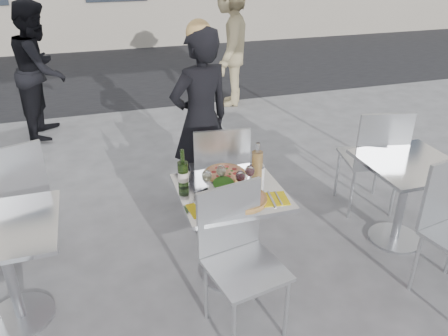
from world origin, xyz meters
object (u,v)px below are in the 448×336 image
object	(u,v)px
wineglass_red_a	(240,177)
pizza_near	(242,198)
sugar_shaker	(260,172)
main_table	(230,215)
napkin_left	(203,209)
side_chair_lfar	(14,192)
carafe	(257,165)
salad_plate	(224,184)
pedestrian_a	(40,70)
pizza_far	(225,174)
wine_bottle	(183,173)
wineglass_red_b	(250,172)
napkin_right	(274,199)
side_table_right	(406,185)
chair_near	(238,249)
side_chair_rfar	(375,153)
wineglass_white_b	(221,172)
woman_diner	(201,121)
wineglass_white_a	(207,177)
pedestrian_b	(230,43)
side_table_left	(4,254)

from	to	relation	value
wineglass_red_a	pizza_near	bearing A→B (deg)	-101.65
sugar_shaker	main_table	bearing A→B (deg)	-159.38
wineglass_red_a	napkin_left	size ratio (longest dim) A/B	0.79
side_chair_lfar	carafe	bearing A→B (deg)	142.15
salad_plate	carafe	size ratio (longest dim) A/B	0.76
main_table	pizza_near	distance (m)	0.27
pedestrian_a	napkin_left	world-z (taller)	pedestrian_a
pizza_far	wine_bottle	distance (m)	0.36
side_chair_lfar	wineglass_red_b	bearing A→B (deg)	139.32
napkin_right	wineglass_red_b	bearing A→B (deg)	119.90
main_table	wine_bottle	size ratio (longest dim) A/B	2.54
pizza_far	wineglass_red_b	xyz separation A→B (m)	(0.13, -0.19, 0.09)
side_table_right	chair_near	distance (m)	1.65
side_chair_rfar	napkin_left	xyz separation A→B (m)	(-1.76, -0.64, 0.14)
main_table	wineglass_white_b	xyz separation A→B (m)	(-0.04, 0.09, 0.32)
side_chair_lfar	napkin_left	xyz separation A→B (m)	(1.26, -0.88, 0.15)
pizza_far	pedestrian_a	bearing A→B (deg)	114.29
side_chair_lfar	napkin_right	distance (m)	1.97
sugar_shaker	side_chair_lfar	bearing A→B (deg)	161.27
chair_near	napkin_left	world-z (taller)	chair_near
napkin_left	napkin_right	distance (m)	0.49
woman_diner	wineglass_white_a	world-z (taller)	woman_diner
side_table_right	wineglass_white_a	bearing A→B (deg)	178.42
sugar_shaker	wineglass_red_a	distance (m)	0.24
salad_plate	carafe	world-z (taller)	carafe
main_table	pedestrian_b	bearing A→B (deg)	72.12
side_table_left	wineglass_white_a	xyz separation A→B (m)	(1.34, 0.05, 0.32)
salad_plate	sugar_shaker	distance (m)	0.31
chair_near	wineglass_white_a	xyz separation A→B (m)	(-0.07, 0.48, 0.28)
wineglass_red_a	side_table_right	bearing A→B (deg)	1.18
side_table_right	wineglass_red_b	distance (m)	1.39
pizza_far	wineglass_red_a	world-z (taller)	wineglass_red_a
wine_bottle	chair_near	bearing A→B (deg)	-68.90
side_table_left	wineglass_white_a	size ratio (longest dim) A/B	4.76
pedestrian_a	carafe	distance (m)	3.73
side_chair_lfar	side_chair_rfar	world-z (taller)	side_chair_rfar
side_chair_rfar	carafe	xyz separation A→B (m)	(-1.28, -0.37, 0.26)
side_table_right	wineglass_white_b	world-z (taller)	wineglass_white_b
pedestrian_b	woman_diner	bearing A→B (deg)	2.00
pizza_near	carafe	xyz separation A→B (m)	(0.19, 0.24, 0.11)
main_table	pedestrian_a	distance (m)	3.74
side_chair_rfar	wineglass_red_b	bearing A→B (deg)	29.82
side_chair_lfar	napkin_right	xyz separation A→B (m)	(1.75, -0.90, 0.15)
main_table	salad_plate	bearing A→B (deg)	141.84
sugar_shaker	napkin_right	distance (m)	0.30
pizza_near	salad_plate	world-z (taller)	salad_plate
pedestrian_a	wine_bottle	world-z (taller)	pedestrian_a
chair_near	napkin_left	xyz separation A→B (m)	(-0.16, 0.25, 0.18)
side_table_left	carafe	world-z (taller)	carafe
wine_bottle	main_table	bearing A→B (deg)	-23.34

